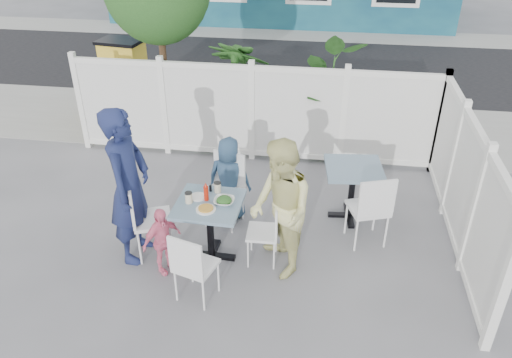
# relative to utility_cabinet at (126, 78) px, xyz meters

# --- Properties ---
(ground) EXTENTS (80.00, 80.00, 0.00)m
(ground) POSITION_rel_utility_cabinet_xyz_m (2.65, -4.00, -0.70)
(ground) COLOR slate
(near_sidewalk) EXTENTS (24.00, 2.60, 0.01)m
(near_sidewalk) POSITION_rel_utility_cabinet_xyz_m (2.65, -0.20, -0.70)
(near_sidewalk) COLOR gray
(near_sidewalk) RESTS_ON ground
(street) EXTENTS (24.00, 5.00, 0.01)m
(street) POSITION_rel_utility_cabinet_xyz_m (2.65, 3.50, -0.70)
(street) COLOR black
(street) RESTS_ON ground
(far_sidewalk) EXTENTS (24.00, 1.60, 0.01)m
(far_sidewalk) POSITION_rel_utility_cabinet_xyz_m (2.65, 6.60, -0.70)
(far_sidewalk) COLOR gray
(far_sidewalk) RESTS_ON ground
(fence_back) EXTENTS (5.86, 0.08, 1.60)m
(fence_back) POSITION_rel_utility_cabinet_xyz_m (2.75, -1.60, 0.08)
(fence_back) COLOR white
(fence_back) RESTS_ON ground
(fence_right) EXTENTS (0.08, 3.66, 1.60)m
(fence_right) POSITION_rel_utility_cabinet_xyz_m (5.65, -3.40, 0.08)
(fence_right) COLOR white
(fence_right) RESTS_ON ground
(utility_cabinet) EXTENTS (0.82, 0.64, 1.40)m
(utility_cabinet) POSITION_rel_utility_cabinet_xyz_m (0.00, 0.00, 0.00)
(utility_cabinet) COLOR gold
(utility_cabinet) RESTS_ON ground
(potted_shrub_a) EXTENTS (1.21, 1.21, 1.81)m
(potted_shrub_a) POSITION_rel_utility_cabinet_xyz_m (2.44, -0.90, 0.20)
(potted_shrub_a) COLOR #214A1B
(potted_shrub_a) RESTS_ON ground
(potted_shrub_b) EXTENTS (2.05, 2.07, 1.74)m
(potted_shrub_b) POSITION_rel_utility_cabinet_xyz_m (3.92, -1.00, 0.17)
(potted_shrub_b) COLOR #214A1B
(potted_shrub_b) RESTS_ON ground
(main_table) EXTENTS (0.78, 0.78, 0.80)m
(main_table) POSITION_rel_utility_cabinet_xyz_m (2.66, -4.22, -0.08)
(main_table) COLOR #405D70
(main_table) RESTS_ON ground
(spare_table) EXTENTS (0.81, 0.81, 0.78)m
(spare_table) POSITION_rel_utility_cabinet_xyz_m (4.35, -3.09, -0.10)
(spare_table) COLOR #405D70
(spare_table) RESTS_ON ground
(chair_left) EXTENTS (0.58, 0.59, 1.02)m
(chair_left) POSITION_rel_utility_cabinet_xyz_m (1.87, -4.26, -0.11)
(chair_left) COLOR white
(chair_left) RESTS_ON ground
(chair_right) EXTENTS (0.38, 0.39, 0.84)m
(chair_right) POSITION_rel_utility_cabinet_xyz_m (3.36, -4.18, -0.21)
(chair_right) COLOR white
(chair_right) RESTS_ON ground
(chair_back) EXTENTS (0.53, 0.52, 0.98)m
(chair_back) POSITION_rel_utility_cabinet_xyz_m (2.69, -3.40, -0.13)
(chair_back) COLOR white
(chair_back) RESTS_ON ground
(chair_near) EXTENTS (0.50, 0.49, 0.89)m
(chair_near) POSITION_rel_utility_cabinet_xyz_m (2.64, -4.98, -0.18)
(chair_near) COLOR white
(chair_near) RESTS_ON ground
(chair_spare) EXTENTS (0.58, 0.57, 1.01)m
(chair_spare) POSITION_rel_utility_cabinet_xyz_m (4.56, -3.68, -0.11)
(chair_spare) COLOR white
(chair_spare) RESTS_ON ground
(man) EXTENTS (0.48, 0.72, 1.95)m
(man) POSITION_rel_utility_cabinet_xyz_m (1.74, -4.28, 0.27)
(man) COLOR #1A224D
(man) RESTS_ON ground
(woman) EXTENTS (0.91, 1.00, 1.68)m
(woman) POSITION_rel_utility_cabinet_xyz_m (3.50, -4.30, 0.14)
(woman) COLOR gold
(woman) RESTS_ON ground
(boy) EXTENTS (0.58, 0.38, 1.17)m
(boy) POSITION_rel_utility_cabinet_xyz_m (2.71, -3.29, -0.11)
(boy) COLOR navy
(boy) RESTS_ON ground
(toddler) EXTENTS (0.48, 0.53, 0.87)m
(toddler) POSITION_rel_utility_cabinet_xyz_m (2.16, -4.55, -0.27)
(toddler) COLOR pink
(toddler) RESTS_ON ground
(plate_main) EXTENTS (0.23, 0.23, 0.01)m
(plate_main) POSITION_rel_utility_cabinet_xyz_m (2.66, -4.37, 0.11)
(plate_main) COLOR white
(plate_main) RESTS_ON main_table
(plate_side) EXTENTS (0.20, 0.20, 0.01)m
(plate_side) POSITION_rel_utility_cabinet_xyz_m (2.51, -4.13, 0.11)
(plate_side) COLOR white
(plate_side) RESTS_ON main_table
(salad_bowl) EXTENTS (0.24, 0.24, 0.06)m
(salad_bowl) POSITION_rel_utility_cabinet_xyz_m (2.84, -4.21, 0.13)
(salad_bowl) COLOR white
(salad_bowl) RESTS_ON main_table
(coffee_cup_a) EXTENTS (0.08, 0.08, 0.12)m
(coffee_cup_a) POSITION_rel_utility_cabinet_xyz_m (2.43, -4.25, 0.16)
(coffee_cup_a) COLOR beige
(coffee_cup_a) RESTS_ON main_table
(coffee_cup_b) EXTENTS (0.08, 0.08, 0.12)m
(coffee_cup_b) POSITION_rel_utility_cabinet_xyz_m (2.71, -3.98, 0.16)
(coffee_cup_b) COLOR beige
(coffee_cup_b) RESTS_ON main_table
(ketchup_bottle) EXTENTS (0.06, 0.06, 0.18)m
(ketchup_bottle) POSITION_rel_utility_cabinet_xyz_m (2.62, -4.17, 0.19)
(ketchup_bottle) COLOR #B51E0B
(ketchup_bottle) RESTS_ON main_table
(salt_shaker) EXTENTS (0.03, 0.03, 0.07)m
(salt_shaker) POSITION_rel_utility_cabinet_xyz_m (2.58, -3.97, 0.14)
(salt_shaker) COLOR white
(salt_shaker) RESTS_ON main_table
(pepper_shaker) EXTENTS (0.03, 0.03, 0.08)m
(pepper_shaker) POSITION_rel_utility_cabinet_xyz_m (2.62, -3.97, 0.14)
(pepper_shaker) COLOR black
(pepper_shaker) RESTS_ON main_table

